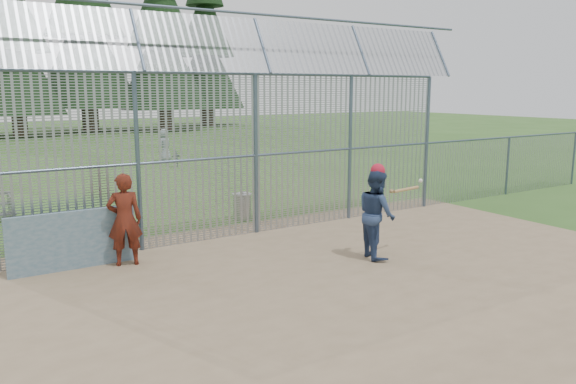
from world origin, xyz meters
TOP-DOWN VIEW (x-y plane):
  - ground at (0.00, 0.00)m, footprint 120.00×120.00m
  - dirt_infield at (0.00, -0.50)m, footprint 14.00×10.00m
  - dugout_wall at (-4.60, 2.90)m, footprint 2.50×0.12m
  - batter at (1.14, 0.22)m, footprint 0.97×1.11m
  - onlooker at (-3.62, 2.60)m, footprint 0.79×0.61m
  - bg_kid_standing at (3.11, 18.55)m, footprint 0.97×0.88m
  - bg_kid_seated at (2.77, 16.18)m, footprint 0.49×0.27m
  - batting_gear at (1.24, 0.20)m, footprint 1.39×0.41m
  - trash_can at (0.40, 5.05)m, footprint 0.56×0.56m
  - backstop_fence at (1.81, 3.43)m, footprint 20.09×0.81m

SIDE VIEW (x-z plane):
  - ground at x=0.00m, z-range 0.00..0.00m
  - dirt_infield at x=0.00m, z-range 0.00..0.02m
  - trash_can at x=0.40m, z-range -0.03..0.79m
  - bg_kid_seated at x=2.77m, z-range 0.00..0.80m
  - dugout_wall at x=-4.60m, z-range 0.02..1.22m
  - bg_kid_standing at x=3.11m, z-range 0.00..1.66m
  - batter at x=1.14m, z-range 0.02..1.95m
  - onlooker at x=-3.62m, z-range 0.02..1.95m
  - batting_gear at x=1.24m, z-range 1.54..2.19m
  - backstop_fence at x=1.81m, z-range -0.29..5.01m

